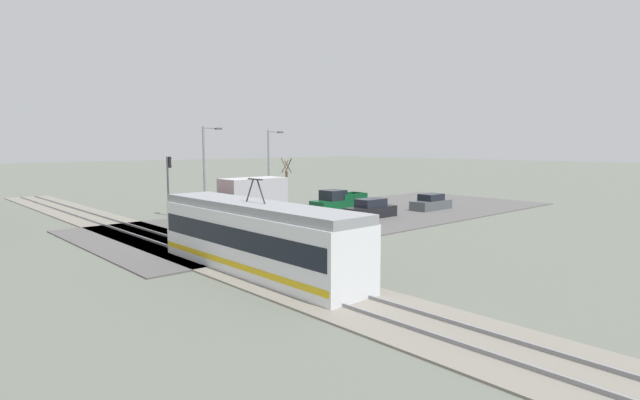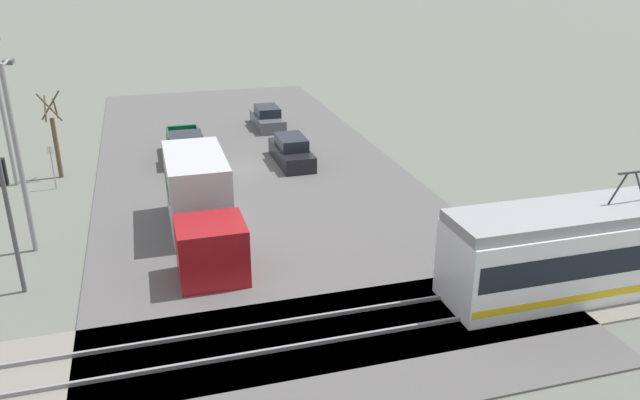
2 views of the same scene
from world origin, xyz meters
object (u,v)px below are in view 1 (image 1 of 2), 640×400
object	(u,v)px
sedan_car_1	(371,210)
street_tree	(287,183)
no_parking_sign	(272,191)
street_lamp_near_crossing	(206,162)
box_truck	(240,201)
light_rail_tram	(256,238)
street_lamp_mid_block	(270,161)
pickup_truck	(338,202)
sedan_car_0	(431,203)
traffic_light_pole	(169,177)

from	to	relation	value
sedan_car_1	street_tree	distance (m)	12.83
no_parking_sign	sedan_car_1	bearing A→B (deg)	-177.38
sedan_car_1	street_lamp_near_crossing	distance (m)	15.52
box_truck	sedan_car_1	bearing A→B (deg)	-124.99
light_rail_tram	street_lamp_mid_block	distance (m)	29.15
box_truck	pickup_truck	size ratio (longest dim) A/B	1.52
light_rail_tram	no_parking_sign	distance (m)	26.53
light_rail_tram	sedan_car_0	distance (m)	26.31
light_rail_tram	street_tree	world-z (taller)	street_tree
light_rail_tram	box_truck	size ratio (longest dim) A/B	1.49
box_truck	street_lamp_mid_block	bearing A→B (deg)	-47.27
street_lamp_near_crossing	sedan_car_0	bearing A→B (deg)	-129.55
sedan_car_1	street_lamp_mid_block	bearing A→B (deg)	176.88
street_tree	sedan_car_1	bearing A→B (deg)	174.35
sedan_car_0	street_tree	xyz separation A→B (m)	(12.93, 6.81, 1.47)
light_rail_tram	street_lamp_near_crossing	bearing A→B (deg)	-23.83
light_rail_tram	street_tree	size ratio (longest dim) A/B	2.79
pickup_truck	traffic_light_pole	size ratio (longest dim) A/B	1.16
box_truck	traffic_light_pole	xyz separation A→B (m)	(6.75, 2.78, 1.68)
light_rail_tram	box_truck	bearing A→B (deg)	-30.68
street_lamp_near_crossing	light_rail_tram	bearing A→B (deg)	156.17
light_rail_tram	street_lamp_mid_block	xyz separation A→B (m)	(22.88, -17.86, 2.73)
no_parking_sign	sedan_car_0	bearing A→B (deg)	-146.41
box_truck	no_parking_sign	distance (m)	10.51
sedan_car_1	street_lamp_near_crossing	size ratio (longest dim) A/B	0.61
sedan_car_0	street_tree	distance (m)	14.68
pickup_truck	traffic_light_pole	bearing A→B (deg)	62.48
sedan_car_0	sedan_car_1	bearing A→B (deg)	-91.70
light_rail_tram	pickup_truck	distance (m)	23.55
light_rail_tram	street_lamp_mid_block	world-z (taller)	street_lamp_mid_block
traffic_light_pole	street_tree	xyz separation A→B (m)	(-0.13, -12.72, -1.13)
traffic_light_pole	no_parking_sign	size ratio (longest dim) A/B	2.18
box_truck	street_lamp_near_crossing	size ratio (longest dim) A/B	1.15
sedan_car_0	traffic_light_pole	xyz separation A→B (m)	(13.06, 19.52, 2.60)
sedan_car_0	traffic_light_pole	world-z (taller)	traffic_light_pole
sedan_car_1	street_lamp_near_crossing	world-z (taller)	street_lamp_near_crossing
street_tree	street_lamp_mid_block	distance (m)	3.14
light_rail_tram	traffic_light_pole	xyz separation A→B (m)	(20.85, -5.59, 1.62)
light_rail_tram	traffic_light_pole	distance (m)	21.65
light_rail_tram	street_lamp_near_crossing	distance (m)	23.02
box_truck	sedan_car_1	size ratio (longest dim) A/B	1.89
street_tree	pickup_truck	bearing A→B (deg)	-174.06
street_lamp_near_crossing	no_parking_sign	distance (m)	7.85
box_truck	street_lamp_mid_block	size ratio (longest dim) A/B	1.17
traffic_light_pole	street_lamp_near_crossing	world-z (taller)	street_lamp_near_crossing
box_truck	pickup_truck	world-z (taller)	box_truck
light_rail_tram	traffic_light_pole	size ratio (longest dim) A/B	2.61
street_lamp_near_crossing	sedan_car_1	bearing A→B (deg)	-148.73
sedan_car_1	no_parking_sign	xyz separation A→B (m)	(12.78, 0.58, 0.68)
no_parking_sign	box_truck	bearing A→B (deg)	129.60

